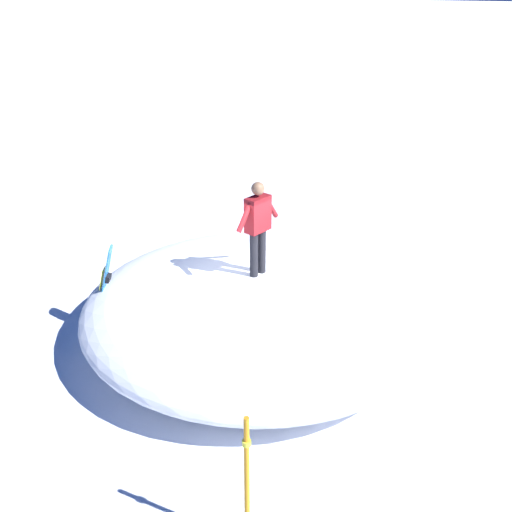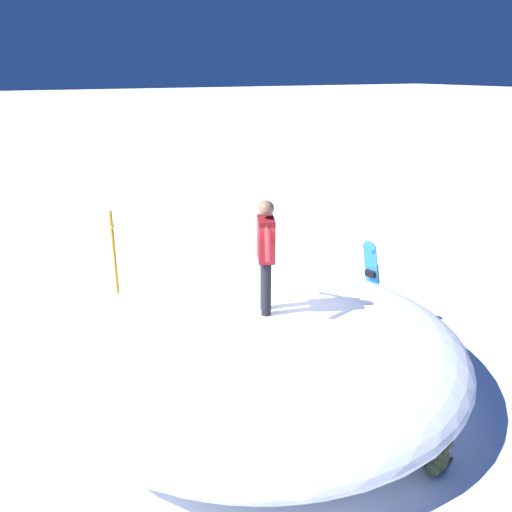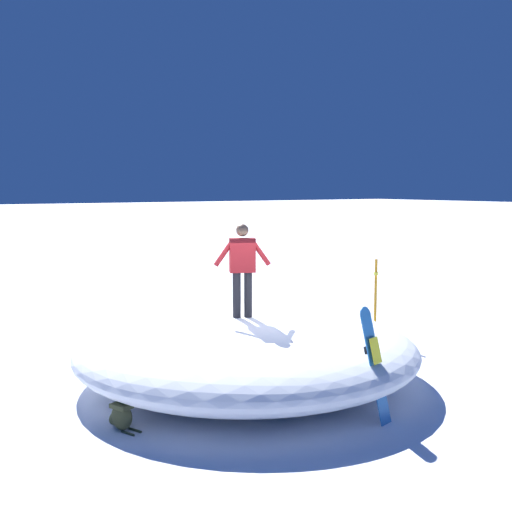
% 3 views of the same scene
% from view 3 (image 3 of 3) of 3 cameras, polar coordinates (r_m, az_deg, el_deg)
% --- Properties ---
extents(ground, '(240.00, 240.00, 0.00)m').
position_cam_3_polar(ground, '(10.88, 0.79, -12.14)').
color(ground, white).
extents(snow_mound, '(8.23, 8.22, 1.18)m').
position_cam_3_polar(snow_mound, '(11.15, -0.86, -8.50)').
color(snow_mound, white).
rests_on(snow_mound, ground).
extents(snowboarder_standing, '(0.49, 0.94, 1.63)m').
position_cam_3_polar(snowboarder_standing, '(10.77, -1.26, -0.77)').
color(snowboarder_standing, black).
rests_on(snowboarder_standing, snow_mound).
extents(snowboard_primary_upright, '(0.49, 0.36, 1.69)m').
position_cam_3_polar(snowboard_primary_upright, '(9.44, 10.79, -9.61)').
color(snowboard_primary_upright, '#2672BF').
rests_on(snowboard_primary_upright, ground).
extents(backpack_near, '(0.55, 0.37, 0.38)m').
position_cam_3_polar(backpack_near, '(9.35, -12.26, -14.17)').
color(backpack_near, '#383D23').
rests_on(backpack_near, ground).
extents(trail_marker_pole, '(0.10, 0.10, 1.82)m').
position_cam_3_polar(trail_marker_pole, '(14.47, 10.90, -3.69)').
color(trail_marker_pole, orange).
rests_on(trail_marker_pole, ground).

